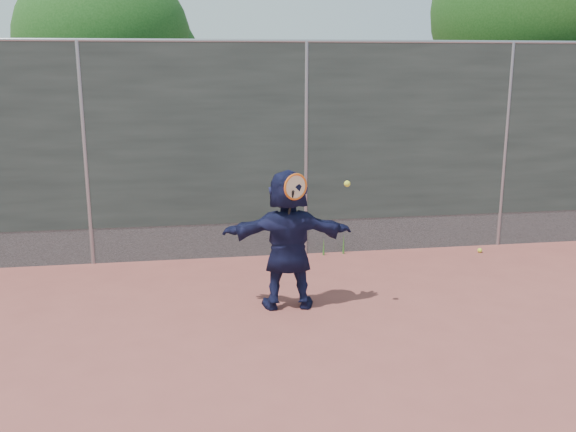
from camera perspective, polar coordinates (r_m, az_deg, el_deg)
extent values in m
plane|color=#9E4C42|center=(6.22, 7.59, -12.64)|extent=(80.00, 80.00, 0.00)
imported|color=#15183A|center=(7.18, 0.00, -2.06)|extent=(1.51, 0.58, 1.60)
sphere|color=yellow|center=(9.84, 16.68, -2.94)|extent=(0.07, 0.07, 0.07)
cube|color=#38423D|center=(9.04, 1.60, 7.33)|extent=(20.00, 0.04, 2.50)
cube|color=slate|center=(9.33, 1.54, -1.87)|extent=(20.00, 0.03, 0.50)
cylinder|color=gray|center=(8.99, 1.66, 15.27)|extent=(20.00, 0.05, 0.05)
cylinder|color=gray|center=(9.02, -17.57, 5.09)|extent=(0.06, 0.06, 3.00)
cylinder|color=gray|center=(9.07, 1.59, 5.76)|extent=(0.06, 0.06, 3.00)
cylinder|color=gray|center=(10.06, 18.72, 5.83)|extent=(0.06, 0.06, 3.00)
torus|color=orange|center=(6.85, 0.68, 2.61)|extent=(0.28, 0.14, 0.29)
cylinder|color=beige|center=(6.85, 0.68, 2.61)|extent=(0.23, 0.11, 0.25)
cylinder|color=black|center=(6.91, 0.24, 1.00)|extent=(0.08, 0.13, 0.33)
sphere|color=yellow|center=(6.93, 5.28, 2.87)|extent=(0.07, 0.07, 0.07)
cylinder|color=#382314|center=(12.72, 20.12, 6.30)|extent=(0.28, 0.28, 2.60)
sphere|color=#23561C|center=(12.67, 20.99, 16.61)|extent=(3.60, 3.60, 3.60)
sphere|color=#23561C|center=(13.18, 23.22, 14.70)|extent=(2.52, 2.52, 2.52)
cylinder|color=#382314|center=(12.02, -15.43, 5.29)|extent=(0.28, 0.28, 2.20)
sphere|color=#23561C|center=(11.91, -16.03, 14.49)|extent=(3.00, 3.00, 3.00)
sphere|color=#23561C|center=(12.06, -12.91, 13.22)|extent=(2.10, 2.10, 2.10)
cone|color=#387226|center=(9.29, 3.19, -2.71)|extent=(0.03, 0.03, 0.26)
cone|color=#387226|center=(9.37, 4.96, -2.47)|extent=(0.03, 0.03, 0.30)
cone|color=#387226|center=(9.22, 1.08, -2.96)|extent=(0.03, 0.03, 0.22)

